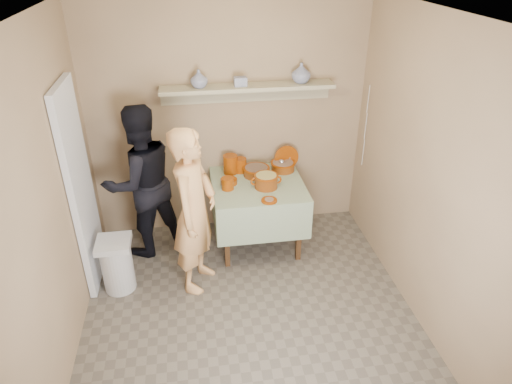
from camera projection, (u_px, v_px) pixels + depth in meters
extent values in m
plane|color=#62584D|center=(252.00, 326.00, 4.08)|extent=(3.50, 3.50, 0.00)
cube|color=silver|center=(81.00, 190.00, 4.22)|extent=(0.06, 0.70, 2.00)
cylinder|color=#772A01|center=(230.00, 164.00, 5.01)|extent=(0.16, 0.16, 0.21)
cylinder|color=#772A01|center=(240.00, 165.00, 5.04)|extent=(0.13, 0.13, 0.16)
cylinder|color=#772A01|center=(228.00, 184.00, 4.70)|extent=(0.13, 0.13, 0.13)
cylinder|color=#772A01|center=(229.00, 181.00, 4.82)|extent=(0.18, 0.18, 0.05)
cylinder|color=#772A01|center=(286.00, 157.00, 5.12)|extent=(0.28, 0.05, 0.28)
imported|color=navy|center=(301.00, 73.00, 4.70)|extent=(0.25, 0.25, 0.21)
imported|color=navy|center=(199.00, 79.00, 4.55)|extent=(0.24, 0.24, 0.18)
cube|color=navy|center=(240.00, 82.00, 4.62)|extent=(0.13, 0.10, 0.09)
imported|color=#E1A161|center=(194.00, 211.00, 4.22)|extent=(0.60, 0.71, 1.65)
imported|color=black|center=(141.00, 182.00, 4.72)|extent=(1.01, 0.93, 1.66)
cube|color=#9E8161|center=(228.00, 120.00, 4.97)|extent=(3.00, 0.02, 2.60)
cube|color=#9E8161|center=(42.00, 217.00, 3.25)|extent=(0.02, 3.50, 2.60)
cube|color=#9E8161|center=(438.00, 186.00, 3.65)|extent=(0.02, 3.50, 2.60)
cube|color=silver|center=(251.00, 18.00, 2.81)|extent=(3.00, 3.50, 0.02)
cube|color=#4C2D16|center=(227.00, 238.00, 4.67)|extent=(0.05, 0.05, 0.71)
cube|color=#4C2D16|center=(299.00, 231.00, 4.77)|extent=(0.05, 0.05, 0.71)
cube|color=#4C2D16|center=(220.00, 201.00, 5.32)|extent=(0.05, 0.05, 0.71)
cube|color=#4C2D16|center=(284.00, 196.00, 5.43)|extent=(0.05, 0.05, 0.71)
cube|color=#4C2D16|center=(258.00, 185.00, 4.86)|extent=(0.90, 0.90, 0.04)
cube|color=#2A591E|center=(258.00, 183.00, 4.85)|extent=(0.96, 0.96, 0.01)
cube|color=#2A591E|center=(265.00, 225.00, 4.54)|extent=(0.96, 0.01, 0.44)
cube|color=#2A591E|center=(251.00, 180.00, 5.37)|extent=(0.96, 0.01, 0.44)
cube|color=#2A591E|center=(214.00, 204.00, 4.89)|extent=(0.01, 0.96, 0.44)
cube|color=#2A591E|center=(301.00, 197.00, 5.02)|extent=(0.01, 0.96, 0.44)
cylinder|color=#5F2507|center=(256.00, 172.00, 4.98)|extent=(0.28, 0.28, 0.09)
cylinder|color=#772A01|center=(256.00, 168.00, 4.96)|extent=(0.30, 0.30, 0.01)
cylinder|color=brown|center=(256.00, 169.00, 4.97)|extent=(0.25, 0.25, 0.05)
cylinder|color=#5F2507|center=(283.00, 166.00, 5.09)|extent=(0.26, 0.26, 0.09)
cylinder|color=#772A01|center=(283.00, 163.00, 5.07)|extent=(0.28, 0.28, 0.01)
cylinder|color=#8C6B54|center=(283.00, 164.00, 5.08)|extent=(0.23, 0.23, 0.05)
cylinder|color=silver|center=(288.00, 160.00, 4.92)|extent=(0.01, 0.22, 0.16)
sphere|color=silver|center=(282.00, 162.00, 5.06)|extent=(0.07, 0.07, 0.07)
cylinder|color=#5F2507|center=(266.00, 181.00, 4.73)|extent=(0.24, 0.24, 0.14)
cylinder|color=#772A01|center=(266.00, 176.00, 4.70)|extent=(0.25, 0.25, 0.01)
cylinder|color=tan|center=(266.00, 177.00, 4.71)|extent=(0.21, 0.21, 0.05)
torus|color=#772A01|center=(255.00, 182.00, 4.71)|extent=(0.09, 0.02, 0.09)
torus|color=#772A01|center=(277.00, 180.00, 4.74)|extent=(0.09, 0.02, 0.09)
cylinder|color=#772A01|center=(269.00, 200.00, 4.51)|extent=(0.16, 0.16, 0.02)
cylinder|color=#8C6B54|center=(269.00, 199.00, 4.50)|extent=(0.09, 0.09, 0.01)
cube|color=tan|center=(248.00, 87.00, 4.68)|extent=(1.80, 0.25, 0.04)
cube|color=tan|center=(246.00, 93.00, 4.83)|extent=(1.80, 0.02, 0.18)
cylinder|color=silver|center=(118.00, 267.00, 4.42)|extent=(0.30, 0.30, 0.50)
cube|color=silver|center=(113.00, 244.00, 4.28)|extent=(0.32, 0.32, 0.06)
cylinder|color=silver|center=(368.00, 99.00, 4.82)|extent=(0.01, 0.01, 0.30)
cylinder|color=silver|center=(366.00, 126.00, 4.95)|extent=(0.01, 0.01, 0.30)
cylinder|color=silver|center=(363.00, 152.00, 5.08)|extent=(0.01, 0.01, 0.30)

